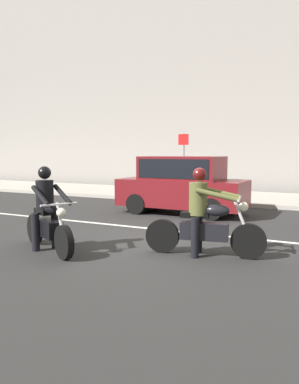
{
  "coord_description": "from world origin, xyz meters",
  "views": [
    {
      "loc": [
        3.71,
        -7.52,
        1.9
      ],
      "look_at": [
        -0.08,
        -0.11,
        1.05
      ],
      "focal_mm": 35.53,
      "sensor_mm": 36.0,
      "label": 1
    }
  ],
  "objects": [
    {
      "name": "motorcycle_with_rider_olive",
      "position": [
        1.45,
        -0.9,
        0.67
      ],
      "size": [
        2.23,
        0.77,
        1.64
      ],
      "color": "black",
      "rests_on": "ground_plane"
    },
    {
      "name": "ground_plane",
      "position": [
        0.0,
        0.0,
        0.0
      ],
      "size": [
        80.0,
        80.0,
        0.0
      ],
      "primitive_type": "plane",
      "color": "#292929"
    },
    {
      "name": "lane_marking_stripe",
      "position": [
        0.13,
        0.9,
        0.0
      ],
      "size": [
        18.0,
        0.14,
        0.01
      ],
      "primitive_type": "cube",
      "color": "silver",
      "rests_on": "ground_plane"
    },
    {
      "name": "building_facade",
      "position": [
        0.0,
        11.4,
        6.9
      ],
      "size": [
        40.0,
        1.4,
        13.8
      ],
      "primitive_type": "cube",
      "color": "gray",
      "rests_on": "ground_plane"
    },
    {
      "name": "parked_hatchback_maroon",
      "position": [
        -0.79,
        3.53,
        0.93
      ],
      "size": [
        3.95,
        1.76,
        1.8
      ],
      "color": "maroon",
      "rests_on": "ground_plane"
    },
    {
      "name": "street_sign_post",
      "position": [
        -2.19,
        7.11,
        1.69
      ],
      "size": [
        0.44,
        0.08,
        2.57
      ],
      "color": "gray",
      "rests_on": "sidewalk_slab"
    },
    {
      "name": "sidewalk_slab",
      "position": [
        0.0,
        8.0,
        0.07
      ],
      "size": [
        40.0,
        4.4,
        0.14
      ],
      "primitive_type": "cube",
      "color": "#A8A399",
      "rests_on": "ground_plane"
    },
    {
      "name": "motorcycle_with_rider_black_leather",
      "position": [
        -1.37,
        -1.94,
        0.67
      ],
      "size": [
        1.94,
        1.09,
        1.65
      ],
      "color": "black",
      "rests_on": "ground_plane"
    }
  ]
}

